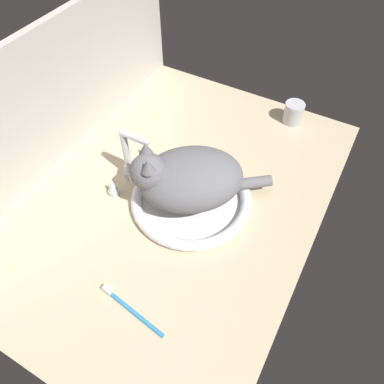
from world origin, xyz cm
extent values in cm
cube|color=#CCB793|center=(0.00, 0.00, 1.50)|extent=(112.03, 79.18, 3.00)
cube|color=beige|center=(0.00, 40.79, 21.43)|extent=(112.03, 2.40, 42.86)
torus|color=white|center=(0.39, -4.75, 4.58)|extent=(34.35, 34.35, 3.15)
cylinder|color=white|center=(0.39, -4.75, 3.30)|extent=(29.62, 29.62, 0.60)
cylinder|color=silver|center=(0.39, 16.48, 4.14)|extent=(4.00, 4.00, 2.27)
cylinder|color=silver|center=(0.39, 16.48, 12.71)|extent=(2.00, 2.00, 14.88)
sphere|color=silver|center=(0.39, 16.48, 20.15)|extent=(2.20, 2.20, 2.20)
cylinder|color=silver|center=(0.39, 12.71, 20.15)|extent=(2.00, 7.54, 2.00)
sphere|color=silver|center=(0.39, 8.94, 20.15)|extent=(2.10, 2.10, 2.10)
cylinder|color=silver|center=(-8.24, 16.48, 3.80)|extent=(3.20, 3.20, 1.60)
cone|color=silver|center=(-8.24, 16.48, 6.90)|extent=(2.88, 2.88, 4.60)
cylinder|color=silver|center=(9.02, 16.48, 3.80)|extent=(3.20, 3.20, 1.60)
cone|color=silver|center=(9.02, 16.48, 6.90)|extent=(2.88, 2.88, 4.60)
ellipsoid|color=slate|center=(0.39, -4.75, 13.06)|extent=(33.72, 34.91, 13.81)
sphere|color=slate|center=(-6.57, 4.05, 17.38)|extent=(9.83, 9.83, 9.83)
cone|color=slate|center=(-8.88, 2.22, 22.66)|extent=(3.73, 3.73, 3.68)
cone|color=slate|center=(-4.26, 5.88, 22.66)|extent=(3.73, 3.73, 3.68)
ellipsoid|color=silver|center=(-8.86, 6.94, 16.40)|extent=(5.07, 4.87, 3.14)
ellipsoid|color=silver|center=(-5.70, 2.95, 12.37)|extent=(13.85, 13.26, 7.59)
cylinder|color=slate|center=(10.50, -17.54, 7.75)|extent=(10.55, 12.15, 3.20)
cylinder|color=#B2B5BA|center=(48.00, -17.85, 6.16)|extent=(6.50, 6.50, 6.33)
cylinder|color=silver|center=(48.00, -17.85, 9.83)|extent=(6.63, 6.63, 1.00)
cylinder|color=#338CD1|center=(-35.14, -9.90, 3.50)|extent=(3.38, 16.17, 1.00)
cube|color=white|center=(-33.75, -0.61, 4.10)|extent=(1.57, 2.75, 1.20)
camera|label=1|loc=(-57.11, -36.69, 87.19)|focal=34.72mm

